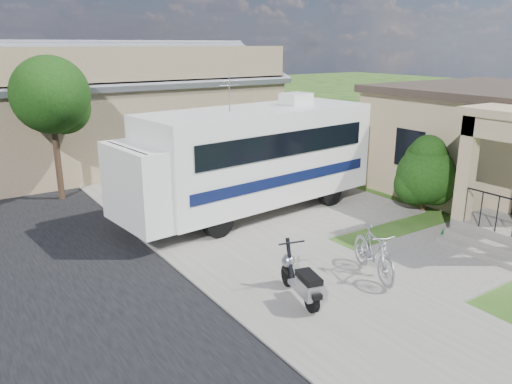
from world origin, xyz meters
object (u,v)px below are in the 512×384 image
garden_hose (450,235)px  shrub (426,173)px  bicycle (374,255)px  motorhome (250,156)px  scooter (302,281)px

garden_hose → shrub: bearing=56.1°
shrub → bicycle: size_ratio=1.29×
shrub → garden_hose: size_ratio=5.71×
shrub → bicycle: 5.25m
motorhome → bicycle: bearing=-98.0°
garden_hose → scooter: bearing=-174.8°
bicycle → scooter: bearing=-160.6°
scooter → motorhome: bearing=81.0°
scooter → bicycle: (1.97, 0.01, 0.08)m
bicycle → motorhome: bearing=106.8°
motorhome → scooter: (-2.17, -5.17, -1.27)m
shrub → garden_hose: bearing=-123.9°
shrub → scooter: size_ratio=1.48×
shrub → garden_hose: shrub is taller
shrub → scooter: bearing=-160.2°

